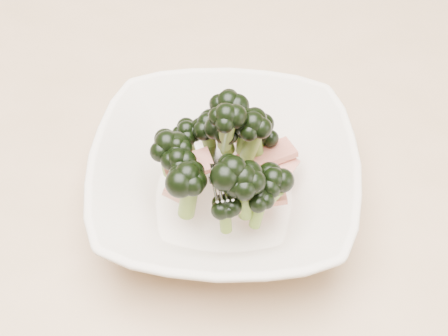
% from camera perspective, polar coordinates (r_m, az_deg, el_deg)
% --- Properties ---
extents(dining_table, '(1.20, 0.80, 0.75)m').
position_cam_1_polar(dining_table, '(0.75, -8.51, -6.96)').
color(dining_table, tan).
rests_on(dining_table, ground).
extents(broccoli_dish, '(0.28, 0.28, 0.14)m').
position_cam_1_polar(broccoli_dish, '(0.62, -0.00, -0.58)').
color(broccoli_dish, beige).
rests_on(broccoli_dish, dining_table).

